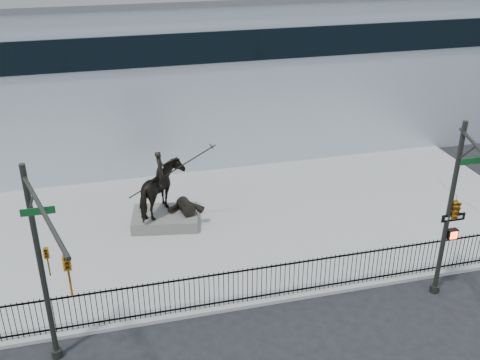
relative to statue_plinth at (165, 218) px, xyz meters
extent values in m
plane|color=black|center=(2.40, -7.71, -0.43)|extent=(120.00, 120.00, 0.00)
cube|color=#979794|center=(2.40, -0.71, -0.35)|extent=(30.00, 12.00, 0.15)
cube|color=#B2B9C2|center=(2.40, 12.29, 4.07)|extent=(44.00, 14.00, 9.00)
cube|color=black|center=(2.40, -6.46, -0.13)|extent=(22.00, 0.05, 0.05)
cube|color=black|center=(2.40, -6.46, 1.12)|extent=(22.00, 0.05, 0.05)
cube|color=black|center=(2.40, -6.46, 0.47)|extent=(22.00, 0.03, 1.50)
cube|color=#55534D|center=(0.00, 0.00, 0.00)|extent=(3.29, 2.54, 0.56)
imported|color=black|center=(0.00, 0.00, 1.47)|extent=(2.40, 2.68, 2.38)
imported|color=black|center=(-0.09, 0.02, 2.55)|extent=(0.48, 0.64, 1.61)
cylinder|color=black|center=(0.32, -0.06, 2.31)|extent=(3.77, 0.73, 2.42)
cylinder|color=black|center=(-4.60, -7.51, -0.28)|extent=(0.36, 0.36, 0.30)
cylinder|color=black|center=(-4.60, -7.51, 3.07)|extent=(0.18, 0.18, 7.00)
cylinder|color=black|center=(-4.00, -9.63, 6.17)|extent=(1.47, 4.84, 0.12)
imported|color=#BE7615|center=(-3.40, -11.76, 5.54)|extent=(0.18, 0.22, 1.10)
imported|color=#BE7615|center=(-4.38, -7.51, 3.27)|extent=(0.16, 0.20, 1.00)
cube|color=#0C3F19|center=(-4.24, -8.71, 5.67)|extent=(0.90, 0.03, 0.22)
cylinder|color=black|center=(9.40, -7.51, -0.28)|extent=(0.36, 0.36, 0.30)
cylinder|color=black|center=(9.40, -7.51, 3.07)|extent=(0.18, 0.18, 7.00)
imported|color=#BE7615|center=(9.62, -7.51, 3.27)|extent=(0.53, 2.48, 1.00)
cube|color=#0C3F19|center=(9.04, -8.71, 5.67)|extent=(0.90, 0.03, 0.22)
cube|color=black|center=(9.68, -7.56, 2.17)|extent=(0.38, 0.22, 0.38)
cube|color=#FF2D05|center=(9.68, -7.68, 2.17)|extent=(0.28, 0.02, 0.28)
cube|color=black|center=(9.60, -7.56, 2.87)|extent=(0.95, 0.03, 0.30)
camera|label=1|loc=(-2.27, -22.71, 12.96)|focal=42.00mm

